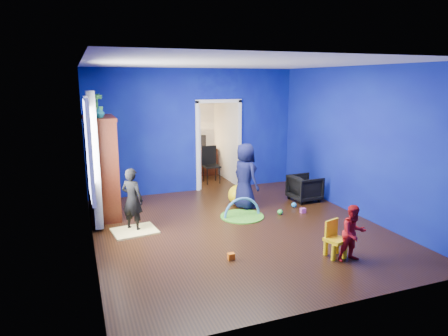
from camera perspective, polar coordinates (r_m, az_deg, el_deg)
name	(u,v)px	position (r m, az deg, el deg)	size (l,w,h in m)	color
floor	(239,228)	(7.32, 2.14, -8.62)	(5.00, 5.50, 0.01)	black
ceiling	(240,63)	(6.83, 2.34, 14.71)	(5.00, 5.50, 0.01)	white
wall_back	(195,131)	(9.50, -4.22, 5.29)	(5.00, 0.02, 2.90)	navy
wall_front	(336,189)	(4.58, 15.68, -2.97)	(5.00, 0.02, 2.90)	navy
wall_left	(88,159)	(6.40, -18.87, 1.16)	(0.02, 5.50, 2.90)	navy
wall_right	(358,142)	(8.22, 18.56, 3.55)	(0.02, 5.50, 2.90)	navy
alcove	(207,134)	(10.53, -2.42, 4.92)	(1.00, 1.75, 2.50)	silver
armchair	(305,188)	(9.05, 11.48, -2.81)	(0.61, 0.63, 0.57)	black
child_black	(132,200)	(7.25, -12.96, -4.41)	(0.41, 0.27, 1.13)	black
child_navy	(245,176)	(8.25, 3.04, -1.18)	(0.67, 0.44, 1.37)	#0E0E33
toddler_red	(353,233)	(6.23, 17.99, -8.87)	(0.42, 0.32, 0.86)	#B61321
vase	(99,112)	(7.62, -17.44, 7.61)	(0.19, 0.19, 0.20)	#0D5E69
potted_plant	(97,105)	(8.13, -17.72, 8.63)	(0.23, 0.23, 0.42)	green
tv_armoire	(102,167)	(8.07, -17.07, 0.10)	(0.58, 1.14, 1.96)	#3E140A
crt_tv	(104,165)	(8.06, -16.81, 0.40)	(0.46, 0.70, 0.54)	silver
yellow_blanket	(135,231)	(7.33, -12.64, -8.77)	(0.75, 0.60, 0.03)	#F2E07A
hopper_ball	(238,195)	(8.57, 2.03, -3.88)	(0.44, 0.44, 0.44)	yellow
kid_chair	(336,241)	(6.36, 15.68, -10.02)	(0.28, 0.28, 0.50)	yellow
play_mat	(242,216)	(7.90, 2.59, -6.90)	(0.85, 0.85, 0.02)	green
toy_arch	(242,216)	(7.90, 2.59, -6.84)	(0.77, 0.77, 0.05)	#3F8CD8
window_left	(88,149)	(6.73, -18.91, 2.55)	(0.03, 0.95, 1.55)	white
curtain	(95,161)	(7.33, -18.01, 0.99)	(0.14, 0.42, 2.40)	slate
doorway	(218,146)	(9.74, -0.79, 3.12)	(1.16, 0.10, 2.10)	white
study_desk	(200,162)	(11.27, -3.38, 0.90)	(0.88, 0.44, 0.75)	#3D140A
desk_monitor	(199,141)	(11.28, -3.60, 3.88)	(0.40, 0.05, 0.32)	black
desk_lamp	(190,143)	(11.15, -4.89, 3.65)	(0.14, 0.14, 0.14)	#FFD88C
folding_chair	(211,165)	(10.36, -1.81, 0.36)	(0.40, 0.40, 0.92)	black
book_shelf	(199,103)	(11.16, -3.66, 9.31)	(0.88, 0.24, 0.04)	white
toy_0	(328,225)	(7.57, 14.68, -7.89)	(0.10, 0.08, 0.10)	red
toy_1	(294,205)	(8.58, 9.97, -5.19)	(0.11, 0.11, 0.11)	#2386C9
toy_2	(231,256)	(6.11, 1.02, -12.52)	(0.10, 0.08, 0.10)	orange
toy_3	(280,212)	(8.10, 8.02, -6.22)	(0.11, 0.11, 0.11)	green
toy_4	(303,211)	(8.26, 11.21, -5.98)	(0.10, 0.08, 0.10)	#BB469C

